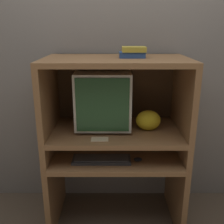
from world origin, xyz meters
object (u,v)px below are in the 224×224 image
object	(u,v)px
crt_monitor	(103,98)
mouse	(138,159)
snack_bag	(148,120)
book_stack	(133,52)
keyboard	(101,159)

from	to	relation	value
crt_monitor	mouse	bearing A→B (deg)	-41.54
snack_bag	book_stack	world-z (taller)	book_stack
crt_monitor	book_stack	world-z (taller)	book_stack
mouse	keyboard	bearing A→B (deg)	179.03
mouse	book_stack	distance (m)	0.76
mouse	snack_bag	bearing A→B (deg)	60.97
mouse	snack_bag	size ratio (longest dim) A/B	0.33
mouse	book_stack	world-z (taller)	book_stack
crt_monitor	snack_bag	world-z (taller)	crt_monitor
crt_monitor	snack_bag	bearing A→B (deg)	-12.17
keyboard	mouse	size ratio (longest dim) A/B	6.89
keyboard	mouse	world-z (taller)	mouse
crt_monitor	mouse	world-z (taller)	crt_monitor
keyboard	snack_bag	distance (m)	0.45
crt_monitor	snack_bag	xyz separation A→B (m)	(0.34, -0.07, -0.15)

